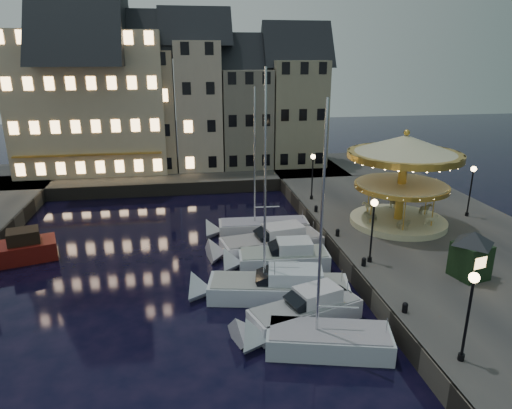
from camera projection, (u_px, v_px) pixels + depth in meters
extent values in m
plane|color=black|center=(261.00, 297.00, 27.42)|extent=(160.00, 160.00, 0.00)
cube|color=#474442|center=(427.00, 236.00, 34.98)|extent=(16.00, 56.00, 1.30)
cube|color=#474442|center=(151.00, 176.00, 52.27)|extent=(44.00, 12.00, 1.30)
cube|color=#47423A|center=(327.00, 242.00, 33.76)|extent=(0.15, 44.00, 1.30)
cube|color=#47423A|center=(167.00, 190.00, 46.94)|extent=(48.00, 0.15, 1.30)
cylinder|color=black|center=(461.00, 357.00, 19.62)|extent=(0.28, 0.28, 0.30)
cylinder|color=black|center=(467.00, 322.00, 19.08)|extent=(0.12, 0.12, 3.80)
sphere|color=#FFD18C|center=(474.00, 278.00, 18.44)|extent=(0.44, 0.44, 0.44)
cylinder|color=black|center=(370.00, 259.00, 29.00)|extent=(0.28, 0.28, 0.30)
cylinder|color=black|center=(372.00, 234.00, 28.46)|extent=(0.12, 0.12, 3.80)
sphere|color=#FFD18C|center=(374.00, 203.00, 27.82)|extent=(0.44, 0.44, 0.44)
cylinder|color=black|center=(311.00, 197.00, 41.67)|extent=(0.28, 0.28, 0.30)
cylinder|color=black|center=(312.00, 179.00, 41.12)|extent=(0.12, 0.12, 3.80)
sphere|color=#FFD18C|center=(313.00, 157.00, 40.49)|extent=(0.44, 0.44, 0.44)
cylinder|color=black|center=(467.00, 214.00, 37.29)|extent=(0.28, 0.28, 0.30)
cylinder|color=black|center=(470.00, 194.00, 36.75)|extent=(0.12, 0.12, 3.80)
sphere|color=#FFD18C|center=(474.00, 169.00, 36.11)|extent=(0.44, 0.44, 0.44)
cylinder|color=black|center=(405.00, 309.00, 23.27)|extent=(0.28, 0.28, 0.40)
sphere|color=black|center=(405.00, 305.00, 23.20)|extent=(0.30, 0.30, 0.30)
cylinder|color=black|center=(364.00, 263.00, 28.43)|extent=(0.28, 0.28, 0.40)
sphere|color=black|center=(364.00, 260.00, 28.36)|extent=(0.30, 0.30, 0.30)
cylinder|color=black|center=(337.00, 233.00, 33.12)|extent=(0.28, 0.28, 0.40)
sphere|color=black|center=(338.00, 231.00, 33.05)|extent=(0.30, 0.30, 0.30)
cylinder|color=black|center=(316.00, 209.00, 38.28)|extent=(0.28, 0.28, 0.40)
sphere|color=black|center=(316.00, 207.00, 38.21)|extent=(0.30, 0.30, 0.30)
cube|color=gray|center=(42.00, 122.00, 50.48)|extent=(5.00, 8.00, 11.00)
cube|color=slate|center=(92.00, 116.00, 51.15)|extent=(5.60, 8.00, 12.00)
cube|color=tan|center=(147.00, 111.00, 51.92)|extent=(6.20, 8.00, 13.00)
cube|color=#B7A48F|center=(198.00, 106.00, 52.64)|extent=(5.00, 8.00, 14.00)
cube|color=slate|center=(245.00, 118.00, 53.94)|extent=(5.60, 8.00, 11.00)
cube|color=gray|center=(294.00, 112.00, 54.70)|extent=(6.20, 8.00, 12.00)
cube|color=beige|center=(91.00, 103.00, 50.70)|extent=(16.00, 9.00, 15.00)
cube|color=silver|center=(328.00, 342.00, 22.29)|extent=(6.41, 3.69, 1.30)
cube|color=#938D9A|center=(329.00, 331.00, 22.08)|extent=(6.07, 3.44, 0.10)
cylinder|color=silver|center=(321.00, 229.00, 20.49)|extent=(0.14, 0.14, 10.55)
cube|color=silver|center=(305.00, 316.00, 24.59)|extent=(6.49, 3.85, 1.30)
cube|color=gray|center=(306.00, 305.00, 24.38)|extent=(6.15, 3.60, 0.10)
cube|color=silver|center=(317.00, 294.00, 24.57)|extent=(2.70, 2.19, 0.80)
cube|color=black|center=(298.00, 301.00, 24.07)|extent=(1.46, 1.70, 0.89)
cube|color=silver|center=(278.00, 291.00, 27.15)|extent=(8.57, 4.03, 1.30)
cube|color=gray|center=(278.00, 281.00, 26.94)|extent=(8.13, 3.75, 0.10)
cube|color=silver|center=(295.00, 275.00, 26.77)|extent=(3.44, 2.41, 0.80)
cube|color=black|center=(267.00, 276.00, 26.86)|extent=(1.67, 1.94, 1.02)
cylinder|color=silver|center=(265.00, 191.00, 25.25)|extent=(0.14, 0.14, 11.11)
cube|color=silver|center=(283.00, 261.00, 31.11)|extent=(6.18, 2.71, 1.30)
cube|color=gray|center=(284.00, 252.00, 30.91)|extent=(5.87, 2.51, 0.10)
cube|color=silver|center=(294.00, 246.00, 30.84)|extent=(2.41, 1.89, 0.80)
cube|color=black|center=(277.00, 248.00, 30.76)|extent=(1.16, 1.69, 0.88)
cube|color=silver|center=(272.00, 246.00, 33.65)|extent=(7.72, 3.69, 1.30)
cube|color=gray|center=(272.00, 237.00, 33.44)|extent=(7.32, 3.44, 0.10)
cube|color=silver|center=(283.00, 230.00, 33.58)|extent=(3.09, 2.30, 0.80)
cube|color=black|center=(264.00, 234.00, 33.15)|extent=(1.52, 1.91, 0.97)
cube|color=silver|center=(263.00, 229.00, 36.91)|extent=(7.23, 2.44, 1.30)
cube|color=gray|center=(263.00, 221.00, 36.70)|extent=(6.86, 2.25, 0.10)
cylinder|color=silver|center=(255.00, 163.00, 35.13)|extent=(0.14, 0.14, 9.60)
cube|color=maroon|center=(2.00, 256.00, 31.68)|extent=(7.46, 4.36, 1.50)
cube|color=black|center=(23.00, 236.00, 31.93)|extent=(2.47, 2.21, 0.94)
cylinder|color=#C3BC93|center=(398.00, 221.00, 35.51)|extent=(7.32, 7.32, 0.46)
cylinder|color=gold|center=(402.00, 183.00, 34.56)|extent=(0.64, 0.64, 5.67)
cylinder|color=#C3BC93|center=(401.00, 184.00, 34.59)|extent=(6.77, 6.77, 0.16)
cylinder|color=gold|center=(401.00, 186.00, 34.64)|extent=(7.02, 7.02, 0.32)
cone|color=#C3BC93|center=(406.00, 145.00, 33.65)|extent=(8.41, 8.41, 1.46)
cylinder|color=gold|center=(404.00, 155.00, 33.89)|extent=(8.41, 8.41, 0.46)
sphere|color=gold|center=(407.00, 133.00, 33.37)|extent=(0.46, 0.46, 0.46)
imported|color=#C3BC93|center=(423.00, 208.00, 36.38)|extent=(1.53, 1.10, 0.91)
cube|color=black|center=(470.00, 261.00, 26.75)|extent=(2.12, 2.12, 2.10)
pyramid|color=black|center=(475.00, 231.00, 26.18)|extent=(2.80, 2.80, 0.79)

